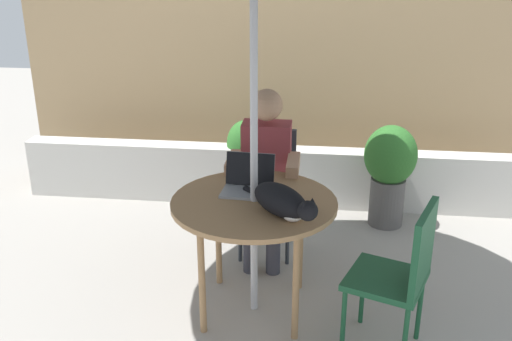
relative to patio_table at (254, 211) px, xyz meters
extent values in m
plane|color=gray|center=(0.00, 0.00, -0.68)|extent=(14.00, 14.00, 0.00)
cube|color=tan|center=(0.00, 2.33, 0.26)|extent=(4.96, 0.08, 1.89)
cube|color=beige|center=(0.00, 1.62, -0.43)|extent=(4.47, 0.20, 0.51)
cylinder|color=#9E754C|center=(0.00, 0.00, 0.05)|extent=(0.98, 0.98, 0.03)
cylinder|color=#9E754C|center=(0.27, 0.27, -0.32)|extent=(0.04, 0.04, 0.72)
cylinder|color=#9E754C|center=(-0.27, 0.27, -0.32)|extent=(0.04, 0.04, 0.72)
cylinder|color=#9E754C|center=(-0.27, -0.27, -0.32)|extent=(0.04, 0.04, 0.72)
cylinder|color=#9E754C|center=(0.27, -0.27, -0.32)|extent=(0.04, 0.04, 0.72)
cylinder|color=#B7B7BC|center=(0.00, 0.00, 0.44)|extent=(0.04, 0.04, 2.24)
cube|color=#33383F|center=(0.00, 0.74, -0.24)|extent=(0.40, 0.40, 0.04)
cube|color=#33383F|center=(0.00, 0.92, 0.00)|extent=(0.40, 0.04, 0.44)
cylinder|color=#33383F|center=(0.17, 0.91, -0.47)|extent=(0.03, 0.03, 0.43)
cylinder|color=#33383F|center=(-0.17, 0.91, -0.47)|extent=(0.03, 0.03, 0.43)
cylinder|color=#33383F|center=(-0.17, 0.57, -0.47)|extent=(0.03, 0.03, 0.43)
cylinder|color=#33383F|center=(0.17, 0.57, -0.47)|extent=(0.03, 0.03, 0.43)
cube|color=#194C2D|center=(0.76, -0.29, -0.24)|extent=(0.52, 0.52, 0.04)
cube|color=#194C2D|center=(0.93, -0.35, 0.00)|extent=(0.18, 0.39, 0.44)
cylinder|color=#194C2D|center=(0.86, -0.51, -0.47)|extent=(0.03, 0.03, 0.43)
cylinder|color=#194C2D|center=(0.98, -0.19, -0.47)|extent=(0.03, 0.03, 0.43)
cylinder|color=#194C2D|center=(0.66, -0.07, -0.47)|extent=(0.03, 0.03, 0.43)
cylinder|color=#194C2D|center=(0.54, -0.39, -0.47)|extent=(0.03, 0.03, 0.43)
cube|color=maroon|center=(0.00, 0.74, 0.05)|extent=(0.34, 0.20, 0.54)
sphere|color=tan|center=(0.00, 0.73, 0.45)|extent=(0.22, 0.22, 0.22)
cube|color=#383842|center=(-0.08, 0.59, -0.17)|extent=(0.12, 0.30, 0.12)
cylinder|color=#383842|center=(-0.08, 0.44, -0.45)|extent=(0.10, 0.10, 0.46)
cube|color=#383842|center=(0.08, 0.59, -0.17)|extent=(0.12, 0.30, 0.12)
cylinder|color=#383842|center=(0.08, 0.44, -0.45)|extent=(0.10, 0.10, 0.46)
cube|color=tan|center=(-0.20, 0.52, 0.10)|extent=(0.08, 0.32, 0.08)
cube|color=tan|center=(0.20, 0.52, 0.10)|extent=(0.08, 0.32, 0.08)
cube|color=gray|center=(-0.06, 0.10, 0.07)|extent=(0.31, 0.24, 0.02)
cube|color=black|center=(-0.05, 0.21, 0.18)|extent=(0.30, 0.08, 0.20)
cube|color=gray|center=(-0.05, 0.21, 0.18)|extent=(0.30, 0.08, 0.20)
ellipsoid|color=black|center=(0.17, -0.17, 0.15)|extent=(0.41, 0.42, 0.17)
sphere|color=black|center=(0.32, -0.33, 0.17)|extent=(0.11, 0.11, 0.11)
ellipsoid|color=white|center=(0.24, -0.24, 0.11)|extent=(0.17, 0.17, 0.09)
cylinder|color=black|center=(-0.01, 0.06, 0.09)|extent=(0.15, 0.16, 0.04)
cone|color=black|center=(0.30, -0.35, 0.22)|extent=(0.04, 0.04, 0.03)
cone|color=black|center=(0.34, -0.31, 0.22)|extent=(0.04, 0.04, 0.03)
cylinder|color=#33383D|center=(-0.28, 1.66, -0.50)|extent=(0.25, 0.25, 0.36)
ellipsoid|color=#2D6B28|center=(-0.28, 1.66, -0.15)|extent=(0.32, 0.32, 0.41)
cylinder|color=#595654|center=(0.93, 1.31, -0.48)|extent=(0.28, 0.28, 0.40)
ellipsoid|color=#2D6B28|center=(0.93, 1.31, -0.08)|extent=(0.42, 0.42, 0.48)
camera|label=1|loc=(0.38, -3.11, 1.49)|focal=40.99mm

